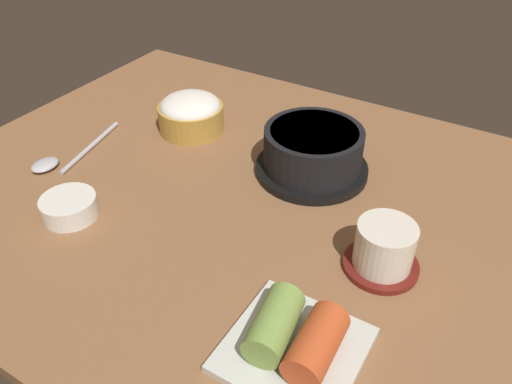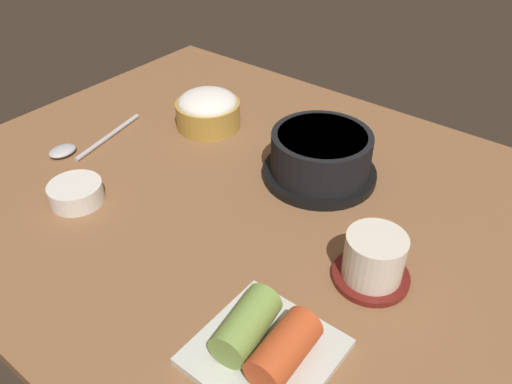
% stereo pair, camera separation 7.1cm
% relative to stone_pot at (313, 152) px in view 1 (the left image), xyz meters
% --- Properties ---
extents(dining_table, '(1.00, 0.76, 0.02)m').
position_rel_stone_pot_xyz_m(dining_table, '(-0.05, -0.10, -0.05)').
color(dining_table, brown).
rests_on(dining_table, ground).
extents(stone_pot, '(0.18, 0.18, 0.08)m').
position_rel_stone_pot_xyz_m(stone_pot, '(0.00, 0.00, 0.00)').
color(stone_pot, black).
rests_on(stone_pot, dining_table).
extents(rice_bowl, '(0.12, 0.12, 0.07)m').
position_rel_stone_pot_xyz_m(rice_bowl, '(-0.24, 0.01, -0.00)').
color(rice_bowl, '#B78C38').
rests_on(rice_bowl, dining_table).
extents(tea_cup_with_saucer, '(0.09, 0.09, 0.07)m').
position_rel_stone_pot_xyz_m(tea_cup_with_saucer, '(0.17, -0.15, -0.01)').
color(tea_cup_with_saucer, maroon).
rests_on(tea_cup_with_saucer, dining_table).
extents(kimchi_plate, '(0.14, 0.14, 0.05)m').
position_rel_stone_pot_xyz_m(kimchi_plate, '(0.13, -0.31, -0.02)').
color(kimchi_plate, silver).
rests_on(kimchi_plate, dining_table).
extents(side_bowl_near, '(0.08, 0.08, 0.03)m').
position_rel_stone_pot_xyz_m(side_bowl_near, '(-0.24, -0.27, -0.02)').
color(side_bowl_near, white).
rests_on(side_bowl_near, dining_table).
extents(spoon, '(0.06, 0.19, 0.01)m').
position_rel_stone_pot_xyz_m(spoon, '(-0.36, -0.18, -0.03)').
color(spoon, '#B7B7BC').
rests_on(spoon, dining_table).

